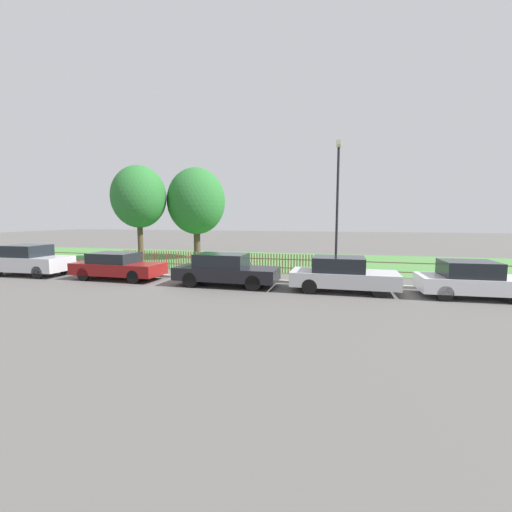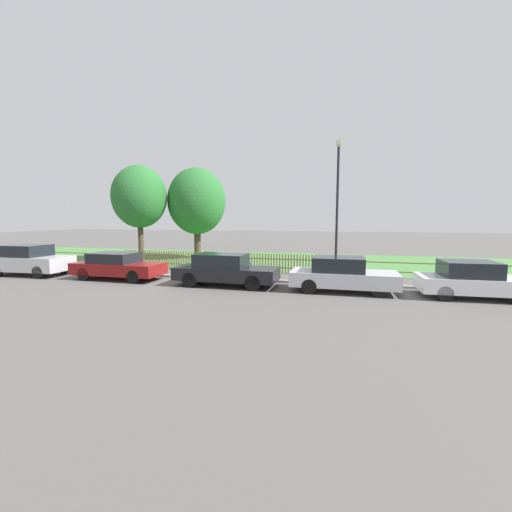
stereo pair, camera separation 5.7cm
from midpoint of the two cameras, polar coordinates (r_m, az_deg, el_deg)
ground_plane at (r=16.82m, az=-8.99°, el=-3.84°), size 120.00×120.00×0.00m
kerb_stone at (r=16.90m, az=-8.86°, el=-3.58°), size 42.55×0.20×0.12m
grass_strip at (r=24.27m, az=-1.49°, el=-0.61°), size 42.55×10.56×0.01m
park_fence at (r=19.23m, az=-5.80°, el=-0.92°), size 42.55×0.05×1.05m
parked_car_silver_hatchback at (r=21.17m, az=-33.43°, el=-0.58°), size 4.02×1.90×1.57m
parked_car_black_saloon at (r=17.78m, az=-21.99°, el=-1.50°), size 4.37×1.78×1.30m
parked_car_navy_estate at (r=14.98m, az=-5.09°, el=-2.27°), size 4.50×1.68×1.41m
parked_car_red_compact at (r=14.19m, az=14.26°, el=-2.99°), size 4.19×1.78×1.41m
parked_car_white_van at (r=15.00m, az=32.41°, el=-3.37°), size 3.88×1.91×1.38m
covered_motorcycle at (r=16.85m, az=-3.50°, el=-1.47°), size 2.00×0.84×1.09m
tree_nearest_kerb at (r=25.05m, az=-18.82°, el=9.28°), size 3.69×3.69×6.51m
tree_behind_motorcycle at (r=25.40m, az=-9.79°, el=8.95°), size 4.16×4.16×6.55m
street_lamp at (r=15.67m, az=13.51°, el=9.45°), size 0.20×0.79×6.19m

